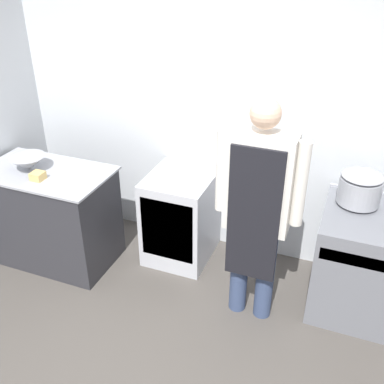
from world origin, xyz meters
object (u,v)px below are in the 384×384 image
Objects in this scene: mixing_bowl at (28,163)px; plastic_tub at (38,176)px; stove at (371,264)px; fridge_unit at (180,217)px; person_cook at (258,203)px; stock_pot at (360,187)px.

mixing_bowl is 3.07× the size of plastic_tub.
stove is 1.69m from fridge_unit.
person_cook reaches higher than stock_pot.
stock_pot is (2.54, 0.65, 0.07)m from plastic_tub.
stock_pot is (1.50, 0.04, 0.60)m from fridge_unit.
plastic_tub is at bearing -149.80° from fridge_unit.
mixing_bowl is (-2.06, 0.03, -0.06)m from person_cook.
person_cook is at bearing 3.05° from plastic_tub.
fridge_unit is 1.15m from person_cook.
plastic_tub is (-2.73, -0.51, 0.51)m from stove.
stock_pot is (0.67, 0.55, -0.02)m from person_cook.
fridge_unit is at bearing 148.36° from person_cook.
plastic_tub is at bearing -176.95° from person_cook.
fridge_unit is at bearing 21.20° from mixing_bowl.
stock_pot is (2.74, 0.52, 0.04)m from mixing_bowl.
person_cook is 5.66× the size of mixing_bowl.
mixing_bowl is at bearing 179.27° from person_cook.
person_cook is at bearing -154.63° from stove.
mixing_bowl is 2.79m from stock_pot.
stove is 2.78× the size of mixing_bowl.
fridge_unit is 1.32m from plastic_tub.
stove is 1.05× the size of fridge_unit.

